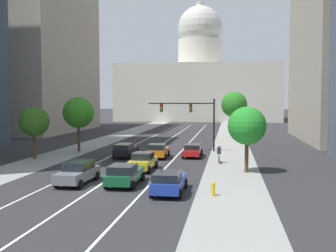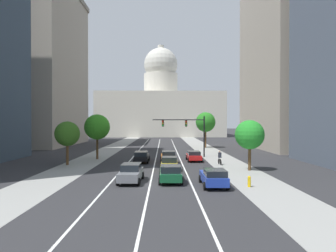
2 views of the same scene
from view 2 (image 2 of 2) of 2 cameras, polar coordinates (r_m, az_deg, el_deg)
name	(u,v)px [view 2 (image 2 of 2)]	position (r m, az deg, el deg)	size (l,w,h in m)	color
ground_plane	(158,147)	(67.00, -1.76, -3.81)	(400.00, 400.00, 0.00)	#2B2B2D
sidewalk_left	(111,149)	(62.87, -10.34, -4.11)	(4.64, 130.00, 0.01)	gray
sidewalk_right	(205,149)	(62.54, 6.71, -4.13)	(4.64, 130.00, 0.01)	gray
lane_stripe_left	(136,154)	(52.25, -5.87, -5.07)	(0.16, 90.00, 0.01)	white
lane_stripe_center	(157,154)	(52.06, -2.04, -5.09)	(0.16, 90.00, 0.01)	white
lane_stripe_right	(178,154)	(52.10, 1.79, -5.09)	(0.16, 90.00, 0.01)	white
office_tower_far_left	(31,66)	(80.33, -23.50, 9.99)	(20.01, 29.02, 36.59)	#9E9384
office_tower_far_right	(298,23)	(71.64, 22.45, 16.78)	(17.52, 27.43, 50.29)	#9E9384
capitol_building	(161,109)	(123.29, -1.31, 3.14)	(46.28, 28.39, 35.28)	beige
car_yellow	(169,164)	(33.92, 0.23, -6.87)	(2.04, 4.24, 1.55)	yellow
car_gray	(131,173)	(28.09, -6.72, -8.38)	(2.10, 4.71, 1.59)	slate
car_blue	(214,177)	(26.21, 8.27, -9.13)	(1.99, 4.59, 1.50)	#1E389E
car_green	(170,173)	(27.91, 0.45, -8.51)	(2.06, 4.73, 1.53)	#14512D
car_red	(194,156)	(42.83, 4.70, -5.39)	(1.98, 4.53, 1.35)	red
car_black	(142,156)	(41.39, -4.79, -5.50)	(1.93, 4.72, 1.51)	black
car_orange	(168,156)	(41.20, 0.06, -5.53)	(2.10, 4.20, 1.54)	orange
traffic_signal_mast	(187,128)	(47.55, 3.51, -0.32)	(7.89, 0.39, 6.16)	black
fire_hydrant	(249,181)	(26.64, 14.48, -9.67)	(0.26, 0.35, 0.91)	yellow
cyclist	(220,158)	(39.63, 9.35, -5.69)	(0.38, 1.70, 1.72)	black
street_tree_far_right	(250,135)	(35.28, 14.55, -1.56)	(3.18, 3.18, 5.49)	#51381E
street_tree_mid_left	(67,134)	(40.49, -17.76, -1.38)	(3.04, 3.04, 5.36)	#51381E
street_tree_mid_right	(206,122)	(65.18, 6.82, 0.70)	(4.07, 4.07, 7.33)	#51381E
street_tree_near_left	(97,127)	(45.81, -12.70, -0.20)	(3.61, 3.61, 6.38)	#51381E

